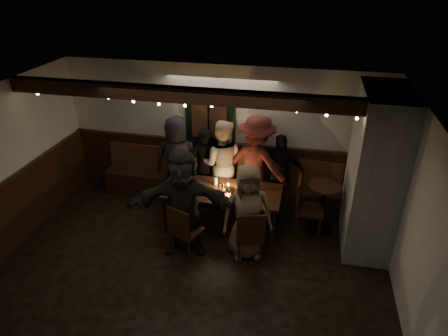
% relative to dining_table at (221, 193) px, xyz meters
% --- Properties ---
extents(room, '(6.02, 5.01, 2.62)m').
position_rel_dining_table_xyz_m(room, '(0.82, 0.02, 0.41)').
color(room, black).
rests_on(room, ground).
extents(dining_table, '(2.03, 0.87, 0.88)m').
position_rel_dining_table_xyz_m(dining_table, '(0.00, 0.00, 0.00)').
color(dining_table, black).
rests_on(dining_table, ground).
extents(chair_near_left, '(0.54, 0.54, 0.91)m').
position_rel_dining_table_xyz_m(chair_near_left, '(-0.40, -0.92, -0.15)').
color(chair_near_left, black).
rests_on(chair_near_left, ground).
extents(chair_near_right, '(0.53, 0.53, 0.93)m').
position_rel_dining_table_xyz_m(chair_near_right, '(0.63, -0.85, -0.14)').
color(chair_near_right, black).
rests_on(chair_near_right, ground).
extents(chair_end, '(0.48, 0.48, 1.04)m').
position_rel_dining_table_xyz_m(chair_end, '(1.40, 0.09, -0.08)').
color(chair_end, black).
rests_on(chair_end, ground).
extents(high_top, '(0.55, 0.55, 0.88)m').
position_rel_dining_table_xyz_m(high_top, '(1.71, 0.27, -0.11)').
color(high_top, black).
rests_on(high_top, ground).
extents(person_a, '(0.95, 0.73, 1.73)m').
position_rel_dining_table_xyz_m(person_a, '(-1.00, 0.68, 0.20)').
color(person_a, black).
rests_on(person_a, ground).
extents(person_b, '(0.62, 0.47, 1.52)m').
position_rel_dining_table_xyz_m(person_b, '(-0.48, 0.75, 0.10)').
color(person_b, black).
rests_on(person_b, ground).
extents(person_c, '(0.85, 0.68, 1.70)m').
position_rel_dining_table_xyz_m(person_c, '(-0.16, 0.76, 0.19)').
color(person_c, beige).
rests_on(person_c, ground).
extents(person_d, '(1.35, 1.02, 1.85)m').
position_rel_dining_table_xyz_m(person_d, '(0.49, 0.71, 0.26)').
color(person_d, '#521D1B').
rests_on(person_d, ground).
extents(person_e, '(0.95, 0.59, 1.51)m').
position_rel_dining_table_xyz_m(person_e, '(0.92, 0.78, 0.09)').
color(person_e, black).
rests_on(person_e, ground).
extents(person_f, '(1.72, 0.83, 1.78)m').
position_rel_dining_table_xyz_m(person_f, '(-0.43, -0.76, 0.23)').
color(person_f, black).
rests_on(person_f, ground).
extents(person_g, '(0.89, 0.72, 1.58)m').
position_rel_dining_table_xyz_m(person_g, '(0.55, -0.67, 0.13)').
color(person_g, '#82654B').
rests_on(person_g, ground).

